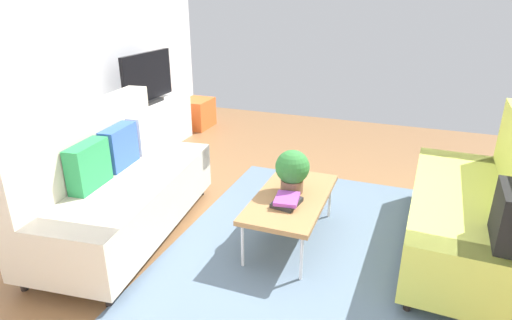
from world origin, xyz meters
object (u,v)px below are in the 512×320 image
couch_green (480,207)px  tv_console (151,126)px  coffee_table (291,199)px  table_book_0 (287,202)px  bottle_2 (141,97)px  couch_beige (117,185)px  vase_0 (116,106)px  tv (148,79)px  storage_trunk (197,113)px  bottle_0 (131,103)px  bottle_1 (137,101)px  potted_plant (292,170)px

couch_green → tv_console: (1.24, 3.82, -0.12)m
coffee_table → table_book_0: bearing=-176.8°
couch_green → bottle_2: (1.04, 3.78, 0.32)m
couch_beige → coffee_table: size_ratio=1.81×
vase_0 → tv: bearing=-6.9°
storage_trunk → bottle_0: 1.60m
couch_beige → vase_0: bearing=-149.6°
vase_0 → bottle_1: size_ratio=1.00×
bottle_0 → bottle_1: size_ratio=0.99×
coffee_table → bottle_1: bearing=62.5°
couch_beige → bottle_1: size_ratio=10.81×
tv → bottle_1: bearing=-176.2°
couch_green → tv_console: 4.02m
coffee_table → potted_plant: potted_plant is taller
vase_0 → bottle_2: 0.39m
couch_green → bottle_0: couch_green is taller
couch_beige → tv: bearing=-160.6°
couch_green → tv: size_ratio=1.93×
bottle_2 → tv: bearing=5.8°
potted_plant → bottle_2: size_ratio=1.54×
coffee_table → tv: (1.53, 2.38, 0.56)m
couch_beige → table_book_0: size_ratio=8.28×
potted_plant → bottle_1: bottle_1 is taller
bottle_2 → vase_0: bearing=166.8°
couch_green → tv_console: couch_green is taller
couch_beige → potted_plant: bearing=101.6°
potted_plant → vase_0: size_ratio=1.99×
tv → potted_plant: bearing=-121.6°
storage_trunk → potted_plant: (-2.55, -2.28, 0.40)m
bottle_2 → bottle_1: bearing=180.0°
storage_trunk → potted_plant: 3.44m
couch_green → bottle_1: 3.90m
coffee_table → vase_0: vase_0 is taller
couch_green → bottle_0: bearing=79.8°
vase_0 → bottle_0: size_ratio=1.01×
vase_0 → bottle_2: size_ratio=0.77×
tv_console → bottle_2: 0.48m
couch_green → vase_0: 3.93m
bottle_2 → couch_green: bearing=-105.5°
table_book_0 → bottle_0: size_ratio=1.31×
tv → potted_plant: tv is taller
tv → vase_0: tv is taller
couch_beige → potted_plant: size_ratio=5.43×
coffee_table → storage_trunk: 3.49m
bottle_0 → bottle_2: 0.22m
tv → storage_trunk: (1.10, -0.08, -0.73)m
vase_0 → bottle_1: 0.29m
couch_beige → vase_0: (1.34, 1.02, 0.28)m
table_book_0 → potted_plant: bearing=7.1°
tv_console → bottle_1: bearing=-172.4°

